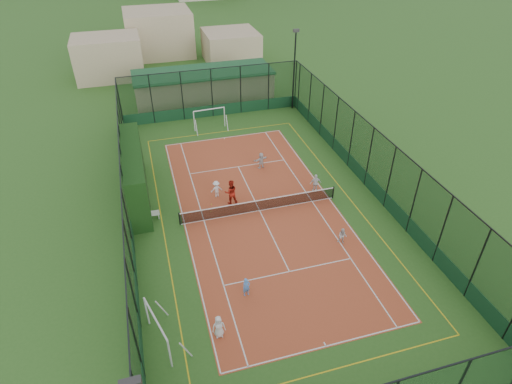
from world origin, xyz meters
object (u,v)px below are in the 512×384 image
at_px(futsal_goal_far, 210,119).
at_px(child_near_left, 219,327).
at_px(futsal_goal_near, 158,331).
at_px(white_bench, 149,215).
at_px(child_near_right, 342,236).
at_px(child_far_right, 316,183).
at_px(child_far_left, 216,189).
at_px(child_near_mid, 246,287).
at_px(coach, 231,192).
at_px(child_far_back, 261,160).
at_px(floodlight_ne, 294,71).
at_px(clubhouse, 204,85).

distance_m(futsal_goal_far, child_near_left, 24.30).
bearing_deg(futsal_goal_near, child_near_left, -112.92).
relative_size(futsal_goal_near, child_near_left, 2.22).
xyz_separation_m(white_bench, futsal_goal_far, (6.92, 12.99, 0.60)).
distance_m(child_near_right, child_far_right, 6.10).
bearing_deg(child_far_left, child_near_mid, 81.88).
relative_size(child_near_right, coach, 0.59).
distance_m(white_bench, coach, 6.07).
bearing_deg(child_far_back, coach, 32.69).
relative_size(white_bench, coach, 0.76).
bearing_deg(futsal_goal_near, child_near_mid, -85.67).
relative_size(child_near_mid, coach, 0.63).
bearing_deg(child_near_mid, coach, 72.67).
height_order(floodlight_ne, futsal_goal_far, floodlight_ne).
bearing_deg(child_near_left, child_near_mid, 50.86).
distance_m(futsal_goal_near, child_far_back, 18.09).
distance_m(clubhouse, coach, 20.56).
xyz_separation_m(floodlight_ne, child_far_right, (-3.77, -15.40, -3.36)).
bearing_deg(white_bench, child_far_back, 26.47).
xyz_separation_m(clubhouse, child_near_right, (4.21, -26.87, -0.99)).
xyz_separation_m(child_near_right, child_far_back, (-2.38, 10.59, 0.12)).
xyz_separation_m(white_bench, child_near_mid, (4.80, -8.65, 0.21)).
bearing_deg(child_near_right, futsal_goal_far, 138.93).
xyz_separation_m(white_bench, child_near_right, (12.01, -6.09, 0.17)).
xyz_separation_m(futsal_goal_far, child_near_right, (5.09, -19.07, -0.43)).
height_order(white_bench, child_far_back, child_far_back).
bearing_deg(child_far_right, white_bench, 6.67).
bearing_deg(child_far_right, child_far_back, -49.63).
xyz_separation_m(futsal_goal_near, child_far_right, (12.94, 10.59, -0.24)).
relative_size(floodlight_ne, clubhouse, 0.54).
height_order(child_far_right, coach, coach).
xyz_separation_m(futsal_goal_near, child_near_left, (3.03, -0.34, -0.30)).
bearing_deg(child_near_left, floodlight_ne, 65.75).
relative_size(white_bench, futsal_goal_far, 0.47).
bearing_deg(floodlight_ne, futsal_goal_far, -165.83).
relative_size(futsal_goal_far, child_far_left, 2.30).
xyz_separation_m(child_near_mid, coach, (1.23, 8.95, 0.36)).
relative_size(clubhouse, futsal_goal_far, 4.83).
xyz_separation_m(futsal_goal_far, coach, (-0.88, -12.68, -0.03)).
distance_m(white_bench, child_near_mid, 9.90).
bearing_deg(futsal_goal_near, child_far_back, -49.91).
xyz_separation_m(white_bench, coach, (6.04, 0.30, 0.57)).
bearing_deg(child_near_right, child_near_left, -118.43).
distance_m(futsal_goal_near, child_far_right, 16.72).
bearing_deg(futsal_goal_near, child_far_left, -41.10).
height_order(futsal_goal_far, child_far_left, futsal_goal_far).
relative_size(floodlight_ne, child_near_left, 5.87).
xyz_separation_m(white_bench, futsal_goal_near, (-0.31, -10.61, 0.59)).
distance_m(floodlight_ne, child_far_right, 16.21).
distance_m(white_bench, futsal_goal_far, 14.73).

